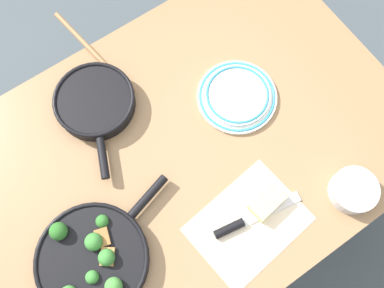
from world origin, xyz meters
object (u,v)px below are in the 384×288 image
(wooden_spoon, at_px, (102,62))
(grater_knife, at_px, (245,221))
(skillet_broccoli, at_px, (93,258))
(cheese_block, at_px, (267,202))
(dinner_plate_stack, at_px, (237,96))
(prep_bowl_steel, at_px, (354,190))
(skillet_eggs, at_px, (95,102))

(wooden_spoon, relative_size, grater_knife, 1.46)
(skillet_broccoli, height_order, cheese_block, skillet_broccoli)
(dinner_plate_stack, xyz_separation_m, prep_bowl_steel, (0.09, -0.41, 0.01))
(skillet_eggs, bearing_deg, dinner_plate_stack, 82.05)
(grater_knife, bearing_deg, prep_bowl_steel, -9.59)
(dinner_plate_stack, bearing_deg, cheese_block, -112.27)
(skillet_broccoli, xyz_separation_m, cheese_block, (0.46, -0.14, -0.01))
(skillet_broccoli, bearing_deg, cheese_block, -32.20)
(skillet_broccoli, relative_size, skillet_eggs, 1.25)
(skillet_broccoli, bearing_deg, dinner_plate_stack, 0.08)
(grater_knife, distance_m, prep_bowl_steel, 0.31)
(skillet_broccoli, xyz_separation_m, skillet_eggs, (0.23, 0.38, -0.00))
(skillet_eggs, distance_m, cheese_block, 0.56)
(skillet_eggs, height_order, prep_bowl_steel, skillet_eggs)
(skillet_broccoli, bearing_deg, grater_knife, -36.26)
(skillet_eggs, bearing_deg, cheese_block, 47.35)
(cheese_block, distance_m, dinner_plate_stack, 0.32)
(cheese_block, bearing_deg, prep_bowl_steel, -26.88)
(wooden_spoon, relative_size, prep_bowl_steel, 2.93)
(cheese_block, xyz_separation_m, dinner_plate_stack, (0.12, 0.30, -0.01))
(skillet_eggs, height_order, grater_knife, skillet_eggs)
(wooden_spoon, distance_m, cheese_block, 0.64)
(skillet_eggs, relative_size, prep_bowl_steel, 2.65)
(skillet_eggs, height_order, wooden_spoon, skillet_eggs)
(skillet_broccoli, distance_m, dinner_plate_stack, 0.60)
(skillet_eggs, bearing_deg, skillet_broccoli, -8.02)
(skillet_broccoli, relative_size, wooden_spoon, 1.13)
(dinner_plate_stack, bearing_deg, skillet_broccoli, -164.27)
(dinner_plate_stack, bearing_deg, prep_bowl_steel, -77.49)
(wooden_spoon, xyz_separation_m, cheese_block, (0.15, -0.63, 0.01))
(dinner_plate_stack, bearing_deg, wooden_spoon, 129.49)
(wooden_spoon, distance_m, dinner_plate_stack, 0.42)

